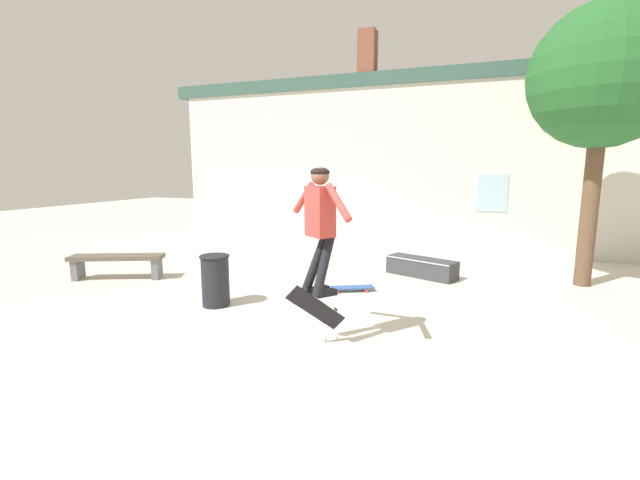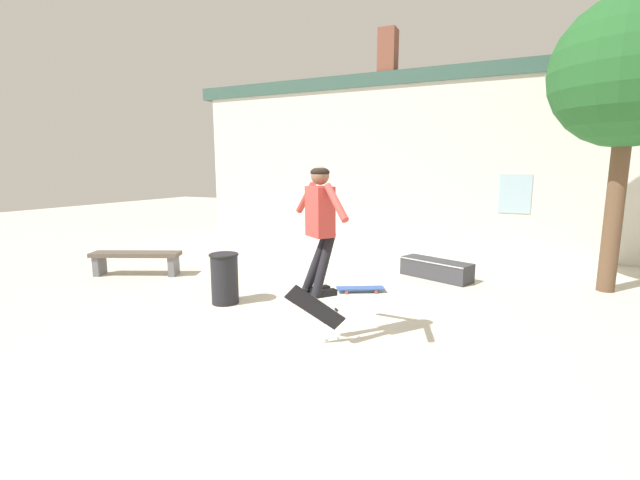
{
  "view_description": "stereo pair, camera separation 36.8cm",
  "coord_description": "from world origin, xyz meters",
  "px_view_note": "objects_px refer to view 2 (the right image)",
  "views": [
    {
      "loc": [
        2.05,
        -4.3,
        2.11
      ],
      "look_at": [
        0.3,
        0.25,
        1.28
      ],
      "focal_mm": 24.0,
      "sensor_mm": 36.0,
      "label": 1
    },
    {
      "loc": [
        2.39,
        -4.16,
        2.11
      ],
      "look_at": [
        0.3,
        0.25,
        1.28
      ],
      "focal_mm": 24.0,
      "sensor_mm": 36.0,
      "label": 2
    }
  ],
  "objects_px": {
    "skate_ledge": "(436,269)",
    "skateboard_flipping": "(316,308)",
    "tree_right": "(630,73)",
    "skateboard_resting": "(360,288)",
    "skater": "(320,219)",
    "park_bench": "(136,258)",
    "trash_bin": "(225,277)"
  },
  "relations": [
    {
      "from": "trash_bin",
      "to": "skateboard_flipping",
      "type": "bearing_deg",
      "value": -23.48
    },
    {
      "from": "skateboard_flipping",
      "to": "skater",
      "type": "bearing_deg",
      "value": 18.17
    },
    {
      "from": "park_bench",
      "to": "trash_bin",
      "type": "bearing_deg",
      "value": -38.66
    },
    {
      "from": "skate_ledge",
      "to": "trash_bin",
      "type": "relative_size",
      "value": 1.81
    },
    {
      "from": "trash_bin",
      "to": "skateboard_resting",
      "type": "distance_m",
      "value": 2.29
    },
    {
      "from": "skate_ledge",
      "to": "skateboard_flipping",
      "type": "xyz_separation_m",
      "value": [
        -0.7,
        -3.84,
        0.29
      ]
    },
    {
      "from": "skate_ledge",
      "to": "skateboard_resting",
      "type": "height_order",
      "value": "skate_ledge"
    },
    {
      "from": "trash_bin",
      "to": "skateboard_flipping",
      "type": "distance_m",
      "value": 2.19
    },
    {
      "from": "park_bench",
      "to": "trash_bin",
      "type": "xyz_separation_m",
      "value": [
        2.69,
        -0.68,
        0.08
      ]
    },
    {
      "from": "park_bench",
      "to": "skateboard_resting",
      "type": "bearing_deg",
      "value": -14.36
    },
    {
      "from": "skater",
      "to": "park_bench",
      "type": "bearing_deg",
      "value": 109.61
    },
    {
      "from": "park_bench",
      "to": "skateboard_resting",
      "type": "xyz_separation_m",
      "value": [
        4.41,
        0.79,
        -0.27
      ]
    },
    {
      "from": "park_bench",
      "to": "skate_ledge",
      "type": "bearing_deg",
      "value": -1.52
    },
    {
      "from": "tree_right",
      "to": "trash_bin",
      "type": "relative_size",
      "value": 6.07
    },
    {
      "from": "park_bench",
      "to": "skate_ledge",
      "type": "relative_size",
      "value": 1.2
    },
    {
      "from": "tree_right",
      "to": "skate_ledge",
      "type": "distance_m",
      "value": 4.44
    },
    {
      "from": "tree_right",
      "to": "skate_ledge",
      "type": "xyz_separation_m",
      "value": [
        -2.81,
        -0.39,
        -3.41
      ]
    },
    {
      "from": "tree_right",
      "to": "park_bench",
      "type": "height_order",
      "value": "tree_right"
    },
    {
      "from": "trash_bin",
      "to": "park_bench",
      "type": "bearing_deg",
      "value": 165.79
    },
    {
      "from": "skateboard_resting",
      "to": "park_bench",
      "type": "bearing_deg",
      "value": 161.4
    },
    {
      "from": "tree_right",
      "to": "skateboard_resting",
      "type": "xyz_separation_m",
      "value": [
        -3.81,
        -1.89,
        -3.52
      ]
    },
    {
      "from": "skater",
      "to": "skateboard_flipping",
      "type": "distance_m",
      "value": 1.05
    },
    {
      "from": "park_bench",
      "to": "trash_bin",
      "type": "height_order",
      "value": "trash_bin"
    },
    {
      "from": "skate_ledge",
      "to": "skater",
      "type": "bearing_deg",
      "value": -78.77
    },
    {
      "from": "park_bench",
      "to": "skateboard_flipping",
      "type": "bearing_deg",
      "value": -42.75
    },
    {
      "from": "skater",
      "to": "skateboard_resting",
      "type": "xyz_separation_m",
      "value": [
        -0.31,
        2.28,
        -1.46
      ]
    },
    {
      "from": "tree_right",
      "to": "skateboard_flipping",
      "type": "xyz_separation_m",
      "value": [
        -3.52,
        -4.24,
        -3.12
      ]
    },
    {
      "from": "tree_right",
      "to": "skate_ledge",
      "type": "relative_size",
      "value": 3.36
    },
    {
      "from": "skate_ledge",
      "to": "skateboard_flipping",
      "type": "height_order",
      "value": "skateboard_flipping"
    },
    {
      "from": "tree_right",
      "to": "park_bench",
      "type": "relative_size",
      "value": 2.79
    },
    {
      "from": "skate_ledge",
      "to": "skateboard_flipping",
      "type": "distance_m",
      "value": 3.92
    },
    {
      "from": "skate_ledge",
      "to": "trash_bin",
      "type": "height_order",
      "value": "trash_bin"
    }
  ]
}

